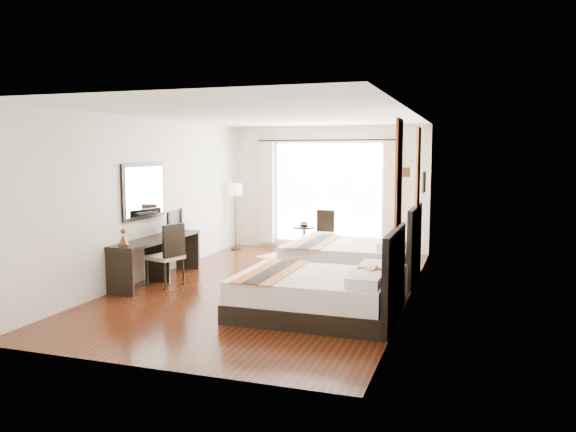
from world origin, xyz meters
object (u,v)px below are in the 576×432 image
(bed_far, at_px, (355,258))
(console_desk, at_px, (157,259))
(television, at_px, (171,222))
(side_table, at_px, (304,239))
(floor_lamp, at_px, (235,194))
(window_chair, at_px, (323,241))
(desk_chair, at_px, (166,267))
(table_lamp, at_px, (394,248))
(bed_near, at_px, (321,293))
(vase, at_px, (391,265))
(fruit_bowl, at_px, (304,225))
(nightstand, at_px, (391,283))

(bed_far, relative_size, console_desk, 1.04)
(television, xyz_separation_m, side_table, (1.56, 3.07, -0.68))
(floor_lamp, distance_m, window_chair, 2.26)
(console_desk, xyz_separation_m, window_chair, (2.02, 3.47, -0.09))
(desk_chair, distance_m, floor_lamp, 3.79)
(table_lamp, height_order, side_table, table_lamp)
(bed_near, relative_size, vase, 14.59)
(side_table, bearing_deg, fruit_bowl, -99.23)
(window_chair, bearing_deg, desk_chair, -20.24)
(side_table, height_order, fruit_bowl, fruit_bowl)
(bed_near, distance_m, floor_lamp, 5.60)
(side_table, xyz_separation_m, window_chair, (0.44, -0.04, 0.00))
(bed_far, distance_m, floor_lamp, 3.83)
(floor_lamp, xyz_separation_m, side_table, (1.59, 0.14, -0.98))
(table_lamp, bearing_deg, window_chair, 120.59)
(table_lamp, distance_m, fruit_bowl, 4.18)
(bed_far, bearing_deg, console_desk, -155.74)
(nightstand, distance_m, television, 4.06)
(television, bearing_deg, bed_far, -84.13)
(television, distance_m, side_table, 3.51)
(bed_near, bearing_deg, table_lamp, 56.62)
(window_chair, bearing_deg, floor_lamp, -83.22)
(bed_far, relative_size, floor_lamp, 1.52)
(television, relative_size, floor_lamp, 0.50)
(nightstand, bearing_deg, bed_far, 120.53)
(floor_lamp, relative_size, fruit_bowl, 6.54)
(desk_chair, bearing_deg, fruit_bowl, -91.84)
(vase, bearing_deg, console_desk, 177.35)
(side_table, height_order, window_chair, window_chair)
(bed_near, xyz_separation_m, window_chair, (-1.19, 4.59, -0.03))
(desk_chair, xyz_separation_m, window_chair, (1.68, 3.76, -0.03))
(console_desk, distance_m, window_chair, 4.02)
(bed_near, distance_m, fruit_bowl, 4.90)
(bed_near, height_order, floor_lamp, floor_lamp)
(bed_far, bearing_deg, television, -162.70)
(bed_far, relative_size, television, 3.02)
(bed_near, xyz_separation_m, television, (-3.19, 1.56, 0.66))
(table_lamp, bearing_deg, television, 175.08)
(television, bearing_deg, floor_lamp, -10.85)
(bed_far, relative_size, desk_chair, 2.18)
(bed_near, bearing_deg, bed_far, 91.31)
(nightstand, bearing_deg, fruit_bowl, 124.67)
(floor_lamp, xyz_separation_m, fruit_bowl, (1.59, 0.13, -0.67))
(vase, bearing_deg, table_lamp, 90.11)
(nightstand, height_order, desk_chair, desk_chair)
(fruit_bowl, bearing_deg, television, -117.06)
(desk_chair, relative_size, floor_lamp, 0.70)
(bed_far, bearing_deg, table_lamp, -56.90)
(bed_far, height_order, nightstand, bed_far)
(bed_far, bearing_deg, floor_lamp, 148.42)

